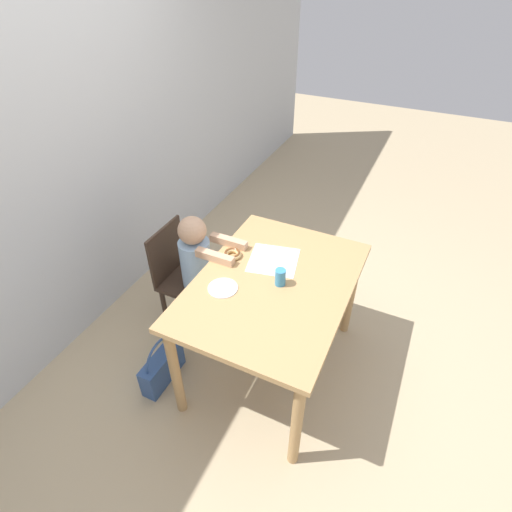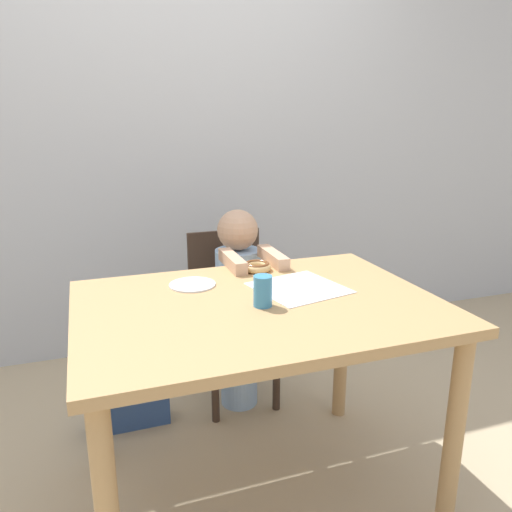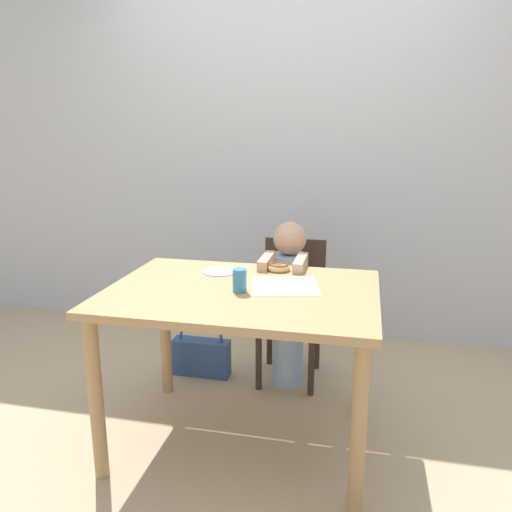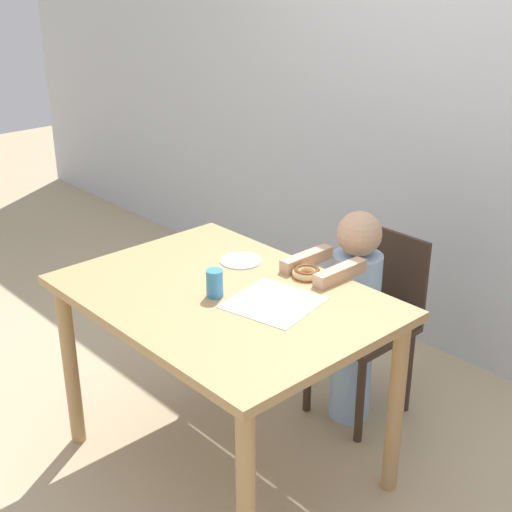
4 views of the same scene
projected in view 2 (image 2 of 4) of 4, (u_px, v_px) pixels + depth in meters
name	position (u px, v px, depth m)	size (l,w,h in m)	color
ground_plane	(258.00, 493.00, 1.86)	(12.00, 12.00, 0.00)	tan
wall_back	(175.00, 135.00, 2.80)	(8.00, 0.05, 2.50)	silver
dining_table	(259.00, 331.00, 1.68)	(1.18, 0.86, 0.76)	tan
chair	(232.00, 314.00, 2.43)	(0.36, 0.39, 0.81)	#38281E
child_figure	(239.00, 306.00, 2.31)	(0.23, 0.44, 0.96)	#99BCE0
donut	(257.00, 266.00, 1.97)	(0.11, 0.11, 0.03)	#DBB270
napkin	(299.00, 288.00, 1.78)	(0.34, 0.34, 0.00)	white
handbag	(129.00, 400.00, 2.23)	(0.34, 0.10, 0.36)	#2D4C84
cup	(262.00, 291.00, 1.60)	(0.06, 0.06, 0.10)	teal
plate	(192.00, 284.00, 1.81)	(0.17, 0.17, 0.01)	white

